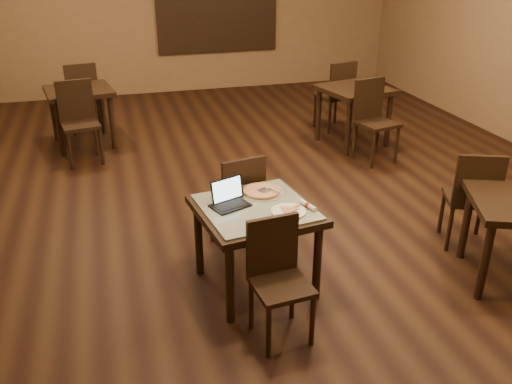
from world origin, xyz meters
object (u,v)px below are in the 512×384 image
object	(u,v)px
chair_main_near	(277,272)
other_table_c_chair_far	(473,195)
pizza_pan	(262,192)
other_table_b_chair_near	(79,117)
other_table_b_chair_far	(82,93)
other_table_a_chair_near	(373,115)
chair_main_far	(239,198)
other_table_b	(80,98)
other_table_a	(354,97)
laptop	(229,198)
other_table_a_chair_far	(338,92)
tiled_table	(256,217)

from	to	relation	value
chair_main_near	other_table_c_chair_far	distance (m)	2.25
pizza_pan	other_table_b_chair_near	size ratio (longest dim) A/B	0.37
other_table_b_chair_far	other_table_b_chair_near	bearing A→B (deg)	78.92
pizza_pan	other_table_a_chair_near	size ratio (longest dim) A/B	0.36
chair_main_far	other_table_b	xyz separation A→B (m)	(-1.46, 3.51, 0.14)
other_table_a	other_table_c_chair_far	distance (m)	3.05
other_table_b_chair_far	laptop	bearing A→B (deg)	95.11
chair_main_near	other_table_a_chair_far	size ratio (longest dim) A/B	0.86
chair_main_far	other_table_b_chair_far	bearing A→B (deg)	-81.50
other_table_a_chair_far	tiled_table	bearing A→B (deg)	45.14
other_table_a_chair_near	other_table_b_chair_near	size ratio (longest dim) A/B	1.01
pizza_pan	tiled_table	bearing A→B (deg)	-116.57
tiled_table	other_table_b	world-z (taller)	other_table_b
other_table_b_chair_near	laptop	bearing A→B (deg)	-79.36
other_table_b_chair_far	other_table_a	bearing A→B (deg)	146.81
other_table_b	pizza_pan	bearing A→B (deg)	-77.75
chair_main_far	other_table_a	distance (m)	3.41
chair_main_near	other_table_b_chair_near	world-z (taller)	other_table_b_chair_near
other_table_b_chair_near	other_table_a	bearing A→B (deg)	-15.47
tiled_table	other_table_a	world-z (taller)	other_table_a
other_table_a	other_table_b	bearing A→B (deg)	152.30
other_table_b	other_table_c_chair_far	bearing A→B (deg)	-58.19
chair_main_near	other_table_b	bearing A→B (deg)	101.06
other_table_c_chair_far	other_table_b_chair_far	bearing A→B (deg)	-30.35
tiled_table	other_table_a_chair_far	size ratio (longest dim) A/B	0.96
tiled_table	other_table_b_chair_far	world-z (taller)	other_table_b_chair_far
tiled_table	chair_main_near	world-z (taller)	chair_main_near
other_table_a	other_table_a_chair_far	xyz separation A→B (m)	(0.02, 0.63, -0.08)
chair_main_near	other_table_b_chair_near	size ratio (longest dim) A/B	0.87
other_table_c_chair_far	other_table_b_chair_near	bearing A→B (deg)	-21.27
other_table_c_chair_far	chair_main_near	bearing A→B (deg)	40.27
tiled_table	other_table_b_chair_near	size ratio (longest dim) A/B	0.97
tiled_table	chair_main_far	distance (m)	0.63
chair_main_near	other_table_a_chair_near	size ratio (longest dim) A/B	0.86
chair_main_far	other_table_b	distance (m)	3.80
tiled_table	pizza_pan	distance (m)	0.29
other_table_a_chair_near	other_table_b	bearing A→B (deg)	143.64
chair_main_far	other_table_b_chair_near	distance (m)	3.24
other_table_b	other_table_b_chair_near	size ratio (longest dim) A/B	0.95
laptop	other_table_b	bearing A→B (deg)	86.28
other_table_b_chair_near	other_table_b	bearing A→B (deg)	78.92
other_table_b	other_table_b_chair_far	world-z (taller)	other_table_b_chair_far
other_table_a_chair_far	other_table_b	bearing A→B (deg)	-18.38
other_table_a_chair_near	other_table_b	size ratio (longest dim) A/B	1.06
laptop	pizza_pan	world-z (taller)	laptop
chair_main_near	other_table_c_chair_far	size ratio (longest dim) A/B	0.93
other_table_b_chair_near	other_table_c_chair_far	distance (m)	4.96
chair_main_far	chair_main_near	bearing A→B (deg)	78.17
other_table_a_chair_near	other_table_b_chair_far	bearing A→B (deg)	136.03
other_table_a_chair_near	other_table_a_chair_far	size ratio (longest dim) A/B	1.00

